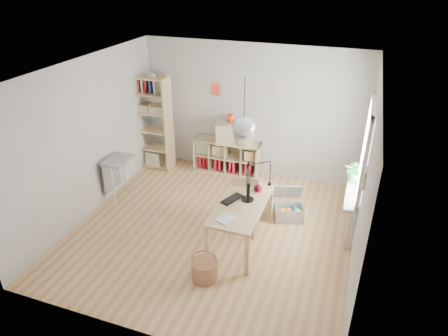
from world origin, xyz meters
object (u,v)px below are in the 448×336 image
(chair, at_px, (244,203))
(monitor, at_px, (248,186))
(cube_shelf, at_px, (226,159))
(drawer_chest, at_px, (234,133))
(tall_bookshelf, at_px, (152,119))
(storage_chest, at_px, (289,209))
(desk, at_px, (242,208))

(chair, bearing_deg, monitor, -71.93)
(cube_shelf, bearing_deg, drawer_chest, -13.34)
(tall_bookshelf, xyz_separation_m, drawer_chest, (1.74, 0.24, -0.15))
(cube_shelf, xyz_separation_m, chair, (0.95, -1.88, 0.22))
(cube_shelf, bearing_deg, tall_bookshelf, -169.81)
(chair, height_order, monitor, monitor)
(monitor, bearing_deg, cube_shelf, 99.44)
(cube_shelf, height_order, storage_chest, cube_shelf)
(cube_shelf, distance_m, chair, 2.12)
(desk, relative_size, tall_bookshelf, 0.75)
(monitor, bearing_deg, storage_chest, 40.66)
(cube_shelf, relative_size, chair, 1.53)
(storage_chest, bearing_deg, monitor, -139.33)
(storage_chest, bearing_deg, cube_shelf, 123.96)
(tall_bookshelf, height_order, monitor, tall_bookshelf)
(chair, bearing_deg, drawer_chest, 103.12)
(cube_shelf, distance_m, drawer_chest, 0.66)
(tall_bookshelf, relative_size, chair, 2.18)
(tall_bookshelf, distance_m, chair, 3.04)
(chair, xyz_separation_m, monitor, (0.13, -0.24, 0.47))
(chair, xyz_separation_m, storage_chest, (0.65, 0.61, -0.35))
(cube_shelf, xyz_separation_m, monitor, (1.08, -2.13, 0.69))
(storage_chest, bearing_deg, drawer_chest, 121.66)
(cube_shelf, height_order, drawer_chest, drawer_chest)
(chair, relative_size, storage_chest, 1.34)
(desk, bearing_deg, storage_chest, 58.48)
(desk, distance_m, chair, 0.38)
(desk, relative_size, chair, 1.64)
(chair, relative_size, drawer_chest, 1.22)
(storage_chest, bearing_deg, desk, -139.01)
(storage_chest, xyz_separation_m, drawer_chest, (-1.43, 1.24, 0.76))
(tall_bookshelf, xyz_separation_m, chair, (2.52, -1.60, -0.57))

